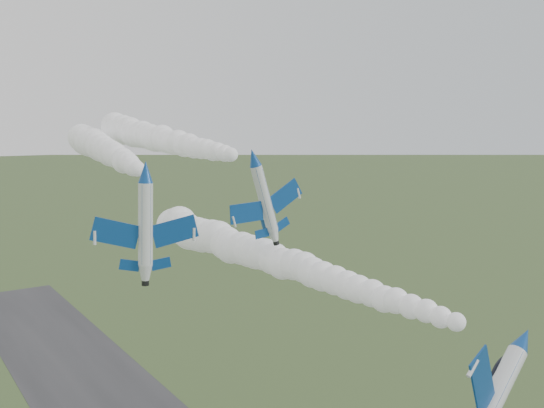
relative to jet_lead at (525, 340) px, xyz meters
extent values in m
cylinder|color=silver|center=(-0.06, 0.11, -0.03)|extent=(4.01, 9.67, 2.35)
cone|color=silver|center=(-1.10, 5.72, -0.03)|extent=(2.67, 2.41, 2.35)
cylinder|color=black|center=(-1.30, 6.82, -0.03)|extent=(1.29, 0.88, 1.19)
cube|color=navy|center=(-2.31, 0.61, 2.58)|extent=(3.61, 3.22, 4.24)
cube|color=navy|center=(1.59, 1.32, -2.84)|extent=(3.61, 3.22, 4.24)
cube|color=navy|center=(-1.96, 4.54, 1.41)|extent=(1.61, 1.47, 1.87)
cube|color=navy|center=(0.13, 4.92, -1.48)|extent=(1.61, 1.47, 1.87)
cube|color=navy|center=(0.29, 4.68, 0.83)|extent=(2.35, 2.13, 1.57)
cylinder|color=silver|center=(-21.78, 30.30, 13.42)|extent=(3.61, 8.85, 1.60)
cone|color=navy|center=(-23.08, 24.96, 13.42)|extent=(2.09, 2.60, 1.60)
cone|color=silver|center=(-20.54, 35.44, 13.42)|extent=(2.00, 2.19, 1.60)
cylinder|color=black|center=(-20.29, 36.45, 13.42)|extent=(0.94, 0.80, 0.81)
ellipsoid|color=black|center=(-22.30, 28.12, 14.00)|extent=(1.74, 3.15, 1.07)
cube|color=navy|center=(-24.62, 31.84, 13.35)|extent=(5.23, 3.54, 0.29)
cube|color=navy|center=(-18.57, 30.38, 13.17)|extent=(5.23, 3.54, 0.29)
cube|color=navy|center=(-22.37, 34.93, 13.47)|extent=(2.29, 1.60, 0.17)
cube|color=navy|center=(-19.15, 34.14, 13.37)|extent=(2.29, 1.60, 0.17)
cube|color=navy|center=(-20.78, 34.28, 14.76)|extent=(0.58, 1.66, 2.28)
cylinder|color=silver|center=(-8.31, 30.56, 14.50)|extent=(1.91, 8.04, 1.78)
cone|color=navy|center=(-8.39, 25.50, 14.50)|extent=(1.82, 2.13, 1.78)
cone|color=silver|center=(-8.23, 35.43, 14.50)|extent=(1.81, 1.75, 1.78)
cylinder|color=black|center=(-8.21, 36.38, 14.50)|extent=(0.91, 0.59, 0.90)
ellipsoid|color=black|center=(-8.50, 28.50, 15.02)|extent=(1.23, 2.77, 1.19)
cube|color=navy|center=(-11.00, 31.37, 13.54)|extent=(4.28, 2.36, 1.39)
cube|color=navy|center=(-5.51, 31.28, 15.19)|extent=(4.28, 2.36, 1.39)
cube|color=navy|center=(-9.70, 34.59, 14.06)|extent=(1.87, 1.08, 0.64)
cube|color=navy|center=(-6.78, 34.54, 14.94)|extent=(1.87, 1.08, 0.64)
cube|color=navy|center=(-8.60, 34.35, 15.69)|extent=(0.74, 1.54, 2.04)
camera|label=1|loc=(-45.76, -29.55, 18.46)|focal=40.00mm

